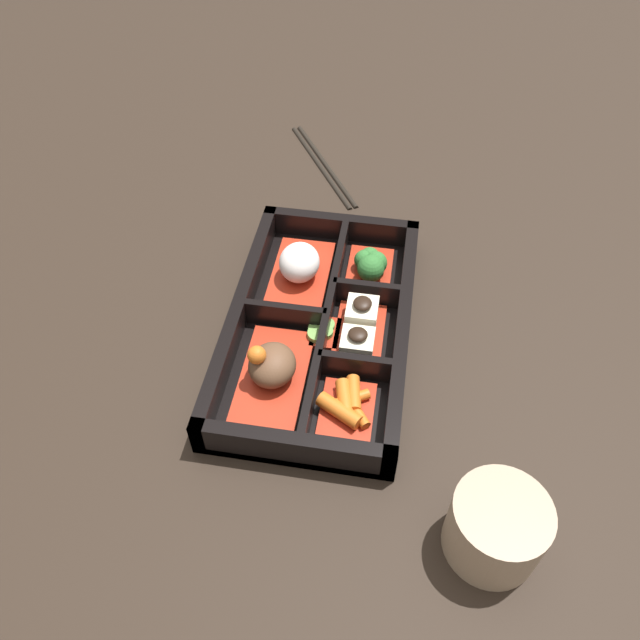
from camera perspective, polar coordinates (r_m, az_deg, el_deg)
name	(u,v)px	position (r m, az deg, el deg)	size (l,w,h in m)	color
ground_plane	(320,335)	(0.69, 0.00, -1.39)	(3.00, 3.00, 0.00)	black
bento_base	(320,332)	(0.69, 0.00, -1.12)	(0.33, 0.19, 0.01)	black
bento_rim	(322,323)	(0.67, 0.19, -0.30)	(0.33, 0.19, 0.04)	black
bowl_stew	(272,368)	(0.63, -4.42, -4.44)	(0.13, 0.07, 0.05)	#B22D19
bowl_rice	(300,267)	(0.72, -1.89, 4.88)	(0.13, 0.07, 0.05)	#B22D19
bowl_carrots	(347,406)	(0.61, 2.48, -7.83)	(0.07, 0.06, 0.02)	#B22D19
bowl_tofu	(360,327)	(0.67, 3.65, -0.67)	(0.08, 0.05, 0.04)	#B22D19
bowl_greens	(371,266)	(0.73, 4.66, 4.99)	(0.08, 0.05, 0.04)	#B22D19
bowl_pickles	(324,331)	(0.67, 0.33, -1.05)	(0.04, 0.03, 0.01)	#B22D19
tea_cup	(496,527)	(0.55, 15.83, -17.74)	(0.08, 0.08, 0.06)	gray
chopsticks	(323,164)	(0.93, 0.27, 14.09)	(0.19, 0.13, 0.01)	black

